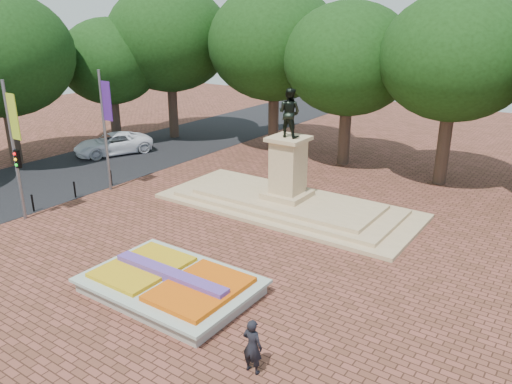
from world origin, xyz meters
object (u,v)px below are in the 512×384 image
van (113,144)px  pedestrian (252,346)px  flower_bed (171,284)px  monument (287,192)px

van → pedestrian: pedestrian is taller
flower_bed → pedestrian: (5.01, -1.85, 0.50)m
flower_bed → van: 21.15m
pedestrian → van: bearing=-33.6°
pedestrian → monument: bearing=-65.0°
van → flower_bed: bearing=-11.2°
monument → pedestrian: monument is taller
flower_bed → monument: (-1.03, 10.00, 0.50)m
flower_bed → monument: bearing=95.9°
monument → pedestrian: size_ratio=8.00×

